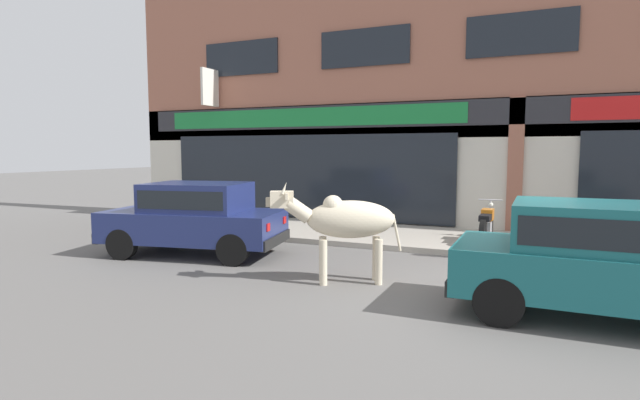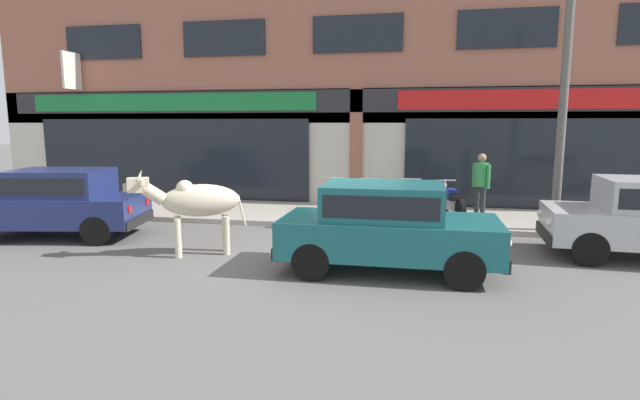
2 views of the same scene
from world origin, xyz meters
TOP-DOWN VIEW (x-y plane):
  - ground_plane at (0.00, 0.00)m, footprint 90.00×90.00m
  - sidewalk at (0.00, 3.74)m, footprint 19.00×3.09m
  - shop_building at (-0.01, 5.54)m, footprint 23.00×1.40m
  - cow at (-2.23, -0.52)m, footprint 1.98×1.19m
  - car_0 at (1.30, -0.89)m, footprint 3.63×1.63m
  - car_1 at (-5.73, 0.24)m, footprint 3.80×2.22m
  - motorcycle_0 at (-0.46, 3.51)m, footprint 0.52×1.81m
  - motorcycle_1 at (0.50, 3.48)m, footprint 0.52×1.81m
  - motorcycle_2 at (1.61, 3.63)m, footprint 0.52×1.81m

SIDE VIEW (x-z plane):
  - ground_plane at x=0.00m, z-range 0.00..0.00m
  - sidewalk at x=0.00m, z-range 0.00..0.12m
  - motorcycle_0 at x=-0.46m, z-range 0.07..0.95m
  - motorcycle_1 at x=0.50m, z-range 0.07..0.95m
  - motorcycle_2 at x=1.61m, z-range 0.07..0.95m
  - car_0 at x=1.30m, z-range 0.08..1.54m
  - car_1 at x=-5.73m, z-range 0.08..1.54m
  - cow at x=-2.23m, z-range 0.20..1.81m
  - shop_building at x=-0.01m, z-range -0.22..7.89m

